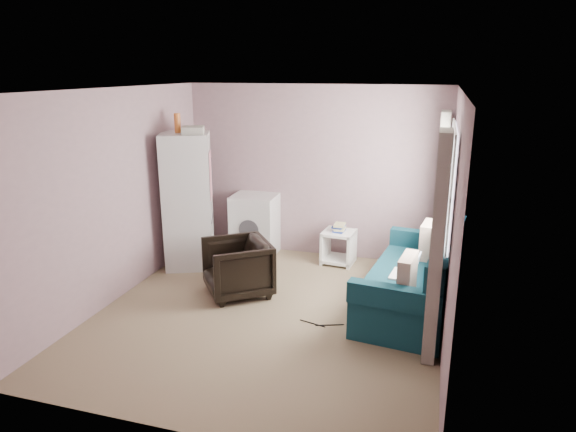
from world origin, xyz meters
name	(u,v)px	position (x,y,z in m)	size (l,w,h in m)	color
room	(270,208)	(0.02, 0.01, 1.25)	(3.84, 4.24, 2.54)	#837155
armchair	(237,265)	(-0.54, 0.39, 0.38)	(0.75, 0.70, 0.77)	black
fridge	(188,200)	(-1.55, 1.13, 0.95)	(0.84, 0.84, 2.13)	#BDBDBD
washing_machine	(256,223)	(-0.83, 1.86, 0.47)	(0.66, 0.67, 0.91)	#BDBDBD
side_table	(339,245)	(0.45, 1.79, 0.28)	(0.47, 0.47, 0.59)	white
sofa	(417,282)	(1.61, 0.58, 0.34)	(1.18, 2.16, 0.92)	#103E4C
window_dressing	(439,217)	(1.78, 0.70, 1.11)	(0.17, 2.62, 2.18)	white
floor_cables	(321,324)	(0.64, -0.10, 0.01)	(0.49, 0.12, 0.01)	black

